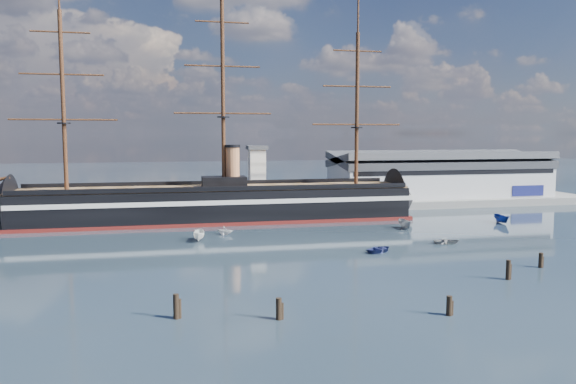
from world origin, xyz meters
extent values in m
plane|color=#17222C|center=(0.00, 40.00, 0.00)|extent=(600.00, 600.00, 0.00)
cube|color=slate|center=(10.00, 76.00, 0.00)|extent=(180.00, 18.00, 2.00)
cube|color=#B7BABC|center=(58.00, 80.00, 7.00)|extent=(62.00, 20.00, 10.00)
cube|color=#3F4247|center=(58.00, 80.00, 12.60)|extent=(63.00, 21.00, 2.00)
cube|color=silver|center=(3.00, 73.00, 9.00)|extent=(4.00, 4.00, 14.00)
cube|color=#3F4247|center=(3.00, 73.00, 16.50)|extent=(5.00, 5.00, 1.00)
cube|color=black|center=(-8.94, 60.00, 4.00)|extent=(88.27, 17.53, 7.00)
cube|color=silver|center=(-8.94, 60.00, 5.20)|extent=(90.27, 17.81, 1.00)
cube|color=maroon|center=(-8.94, 60.00, 0.35)|extent=(90.27, 17.77, 0.90)
cone|color=black|center=(37.56, 60.00, 3.70)|extent=(11.27, 15.87, 15.68)
cube|color=brown|center=(-8.94, 60.00, 7.60)|extent=(88.24, 16.25, 0.40)
cube|color=black|center=(-6.94, 60.00, 9.00)|extent=(10.10, 6.17, 2.50)
cylinder|color=#BE784B|center=(-4.94, 60.00, 12.50)|extent=(3.20, 3.20, 9.00)
cylinder|color=#381E0F|center=(-40.94, 60.00, 26.80)|extent=(0.90, 0.90, 38.00)
cylinder|color=#381E0F|center=(-6.94, 60.00, 28.80)|extent=(0.90, 0.90, 42.00)
cylinder|color=#381E0F|center=(25.06, 60.00, 25.80)|extent=(0.90, 0.90, 36.00)
imported|color=white|center=(-14.40, 36.56, 0.00)|extent=(6.46, 3.11, 2.48)
imported|color=navy|center=(14.85, 19.68, 0.00)|extent=(2.62, 3.39, 1.48)
imported|color=gray|center=(29.06, 40.33, 0.00)|extent=(6.23, 2.44, 2.47)
imported|color=silver|center=(-8.91, 42.13, 0.00)|extent=(4.70, 5.66, 1.92)
imported|color=gray|center=(29.50, 23.67, 0.00)|extent=(1.61, 3.04, 1.35)
imported|color=navy|center=(53.38, 42.41, 0.00)|extent=(6.22, 2.53, 2.45)
cylinder|color=black|center=(-20.03, -7.68, 0.00)|extent=(0.64, 0.64, 3.45)
cylinder|color=black|center=(9.42, -13.37, 0.00)|extent=(0.64, 0.64, 2.91)
cylinder|color=black|center=(25.05, -1.29, 0.00)|extent=(0.64, 0.64, 3.45)
cylinder|color=black|center=(34.06, 3.80, 0.00)|extent=(0.64, 0.64, 2.95)
cylinder|color=black|center=(-9.23, -10.50, 0.00)|extent=(0.64, 0.64, 3.11)
camera|label=1|loc=(-21.56, -68.06, 20.04)|focal=35.00mm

